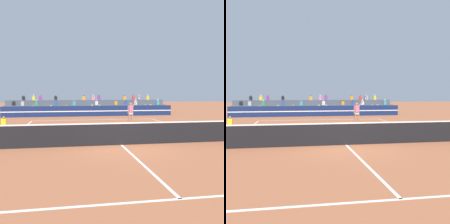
# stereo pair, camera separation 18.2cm
# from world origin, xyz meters

# --- Properties ---
(ground_plane) EXTENTS (120.00, 120.00, 0.00)m
(ground_plane) POSITION_xyz_m (0.00, 0.00, 0.00)
(ground_plane) COLOR #AD603D
(court_lines) EXTENTS (11.10, 23.90, 0.01)m
(court_lines) POSITION_xyz_m (0.00, 0.00, 0.00)
(court_lines) COLOR white
(court_lines) RESTS_ON ground
(tennis_net) EXTENTS (12.00, 0.10, 1.10)m
(tennis_net) POSITION_xyz_m (0.00, 0.00, 0.54)
(tennis_net) COLOR slate
(tennis_net) RESTS_ON ground
(sponsor_banner_wall) EXTENTS (18.00, 0.26, 1.10)m
(sponsor_banner_wall) POSITION_xyz_m (0.00, 15.74, 0.55)
(sponsor_banner_wall) COLOR navy
(sponsor_banner_wall) RESTS_ON ground
(bleacher_stand) EXTENTS (18.30, 2.85, 2.28)m
(bleacher_stand) POSITION_xyz_m (-0.00, 18.27, 0.66)
(bleacher_stand) COLOR #4C515B
(bleacher_stand) RESTS_ON ground
(ball_kid_courtside) EXTENTS (0.30, 0.36, 0.84)m
(ball_kid_courtside) POSITION_xyz_m (-6.79, 7.09, 0.33)
(ball_kid_courtside) COLOR black
(ball_kid_courtside) RESTS_ON ground
(tennis_player) EXTENTS (1.24, 0.67, 2.27)m
(tennis_player) POSITION_xyz_m (2.31, 7.31, 0.98)
(tennis_player) COLOR #9E7051
(tennis_player) RESTS_ON ground
(tennis_ball) EXTENTS (0.07, 0.07, 0.07)m
(tennis_ball) POSITION_xyz_m (-2.66, 5.32, 0.03)
(tennis_ball) COLOR #C6DB33
(tennis_ball) RESTS_ON ground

